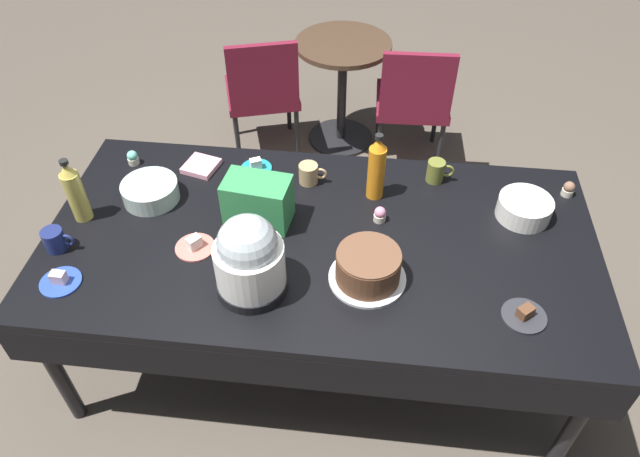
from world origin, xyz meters
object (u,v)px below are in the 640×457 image
(slow_cooker, at_px, (249,259))
(maroon_chair_left, at_px, (263,89))
(ceramic_snack_bowl, at_px, (524,208))
(dessert_plate_coral, at_px, (195,246))
(dessert_plate_teal, at_px, (256,167))
(coffee_mug_tan, at_px, (309,174))
(glass_salad_bowl, at_px, (150,191))
(round_cafe_table, at_px, (342,75))
(cupcake_vanilla, at_px, (133,158))
(cupcake_mint, at_px, (569,189))
(soda_bottle_orange_juice, at_px, (377,168))
(soda_bottle_ginger_ale, at_px, (75,192))
(soda_carton, at_px, (258,201))
(coffee_mug_olive, at_px, (436,171))
(dessert_plate_cobalt, at_px, (60,281))
(frosted_layer_cake, at_px, (368,267))
(coffee_mug_navy, at_px, (55,240))
(maroon_chair_right, at_px, (414,99))
(cupcake_cocoa, at_px, (380,214))
(potluck_table, at_px, (320,248))
(dessert_plate_charcoal, at_px, (524,315))

(slow_cooker, relative_size, maroon_chair_left, 0.39)
(ceramic_snack_bowl, xyz_separation_m, dessert_plate_coral, (-1.30, -0.33, -0.03))
(dessert_plate_teal, bearing_deg, coffee_mug_tan, -13.47)
(glass_salad_bowl, distance_m, round_cafe_table, 1.74)
(dessert_plate_teal, bearing_deg, cupcake_vanilla, -178.02)
(slow_cooker, xyz_separation_m, round_cafe_table, (0.17, 2.01, -0.41))
(cupcake_mint, xyz_separation_m, soda_bottle_orange_juice, (-0.82, -0.09, 0.11))
(soda_bottle_ginger_ale, height_order, soda_carton, soda_bottle_ginger_ale)
(ceramic_snack_bowl, distance_m, dessert_plate_teal, 1.17)
(slow_cooker, distance_m, coffee_mug_olive, 0.98)
(ceramic_snack_bowl, bearing_deg, coffee_mug_olive, 150.97)
(coffee_mug_tan, bearing_deg, cupcake_mint, 1.89)
(soda_bottle_ginger_ale, bearing_deg, ceramic_snack_bowl, 6.58)
(dessert_plate_cobalt, bearing_deg, frosted_layer_cake, 7.38)
(dessert_plate_coral, bearing_deg, soda_bottle_orange_juice, 30.19)
(coffee_mug_navy, relative_size, maroon_chair_right, 0.15)
(glass_salad_bowl, height_order, soda_carton, soda_carton)
(cupcake_mint, xyz_separation_m, coffee_mug_navy, (-2.04, -0.55, 0.01))
(ceramic_snack_bowl, distance_m, coffee_mug_navy, 1.87)
(cupcake_cocoa, distance_m, maroon_chair_left, 1.60)
(potluck_table, bearing_deg, dessert_plate_teal, 129.92)
(dessert_plate_teal, distance_m, dessert_plate_cobalt, 0.95)
(maroon_chair_left, bearing_deg, dessert_plate_cobalt, -102.12)
(slow_cooker, bearing_deg, maroon_chair_right, 70.92)
(cupcake_vanilla, bearing_deg, coffee_mug_olive, 1.40)
(dessert_plate_charcoal, relative_size, soda_bottle_ginger_ale, 0.54)
(soda_bottle_orange_juice, height_order, maroon_chair_right, soda_bottle_orange_juice)
(frosted_layer_cake, distance_m, maroon_chair_right, 1.74)
(dessert_plate_charcoal, xyz_separation_m, cupcake_mint, (0.27, 0.69, 0.02))
(soda_carton, xyz_separation_m, round_cafe_table, (0.21, 1.65, -0.35))
(maroon_chair_right, relative_size, round_cafe_table, 1.18)
(frosted_layer_cake, relative_size, cupcake_mint, 4.28)
(dessert_plate_coral, distance_m, coffee_mug_tan, 0.60)
(slow_cooker, bearing_deg, ceramic_snack_bowl, 26.04)
(potluck_table, bearing_deg, glass_salad_bowl, 168.24)
(soda_bottle_ginger_ale, bearing_deg, glass_salad_bowl, 30.33)
(dessert_plate_teal, relative_size, coffee_mug_navy, 1.15)
(cupcake_cocoa, bearing_deg, maroon_chair_right, 82.91)
(dessert_plate_teal, bearing_deg, dessert_plate_cobalt, -128.46)
(dessert_plate_cobalt, bearing_deg, maroon_chair_left, 77.88)
(glass_salad_bowl, bearing_deg, slow_cooker, -40.03)
(dessert_plate_charcoal, xyz_separation_m, coffee_mug_tan, (-0.84, 0.65, 0.03))
(potluck_table, distance_m, coffee_mug_olive, 0.63)
(cupcake_mint, bearing_deg, maroon_chair_right, 118.97)
(cupcake_vanilla, height_order, maroon_chair_right, maroon_chair_right)
(slow_cooker, relative_size, dessert_plate_charcoal, 2.11)
(potluck_table, distance_m, coffee_mug_tan, 0.37)
(ceramic_snack_bowl, xyz_separation_m, cupcake_cocoa, (-0.59, -0.09, -0.01))
(potluck_table, distance_m, coffee_mug_navy, 1.03)
(dessert_plate_cobalt, distance_m, coffee_mug_navy, 0.19)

